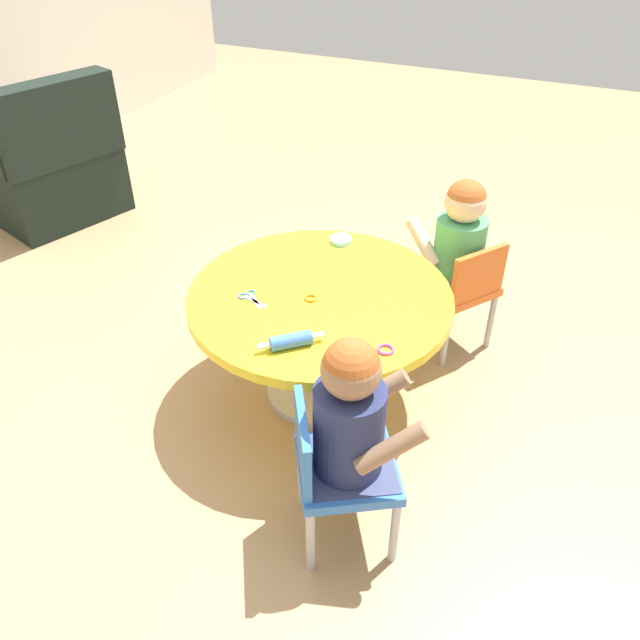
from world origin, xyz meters
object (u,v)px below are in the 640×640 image
object	(u,v)px
seated_child_right	(460,238)
armchair_dark	(49,166)
seated_child_left	(351,413)
rolling_pin	(291,341)
craft_table	(320,316)
child_chair_left	(336,468)
craft_scissors	(250,298)
child_chair_right	(459,288)

from	to	relation	value
seated_child_right	armchair_dark	distance (m)	2.56
seated_child_left	rolling_pin	size ratio (longest dim) A/B	2.75
armchair_dark	rolling_pin	distance (m)	2.49
craft_table	child_chair_left	bearing A→B (deg)	-151.90
seated_child_left	craft_scissors	xyz separation A→B (m)	(0.45, 0.58, -0.04)
seated_child_left	armchair_dark	world-z (taller)	armchair_dark
rolling_pin	craft_table	bearing A→B (deg)	6.87
child_chair_left	seated_child_left	size ratio (longest dim) A/B	1.05
rolling_pin	seated_child_right	bearing A→B (deg)	-21.37
craft_table	armchair_dark	size ratio (longest dim) A/B	1.11
seated_child_right	rolling_pin	size ratio (longest dim) A/B	2.75
craft_table	craft_scissors	world-z (taller)	craft_scissors
craft_table	seated_child_left	distance (m)	0.69
seated_child_left	child_chair_right	xyz separation A→B (m)	(1.11, -0.07, -0.23)
child_chair_left	seated_child_right	distance (m)	1.18
child_chair_left	craft_scissors	size ratio (longest dim) A/B	3.78
seated_child_left	rolling_pin	world-z (taller)	seated_child_left
armchair_dark	rolling_pin	xyz separation A→B (m)	(-1.17, -2.19, 0.21)
rolling_pin	child_chair_left	bearing A→B (deg)	-133.97
seated_child_right	craft_scissors	distance (m)	0.92
seated_child_left	craft_scissors	bearing A→B (deg)	52.31
craft_table	seated_child_right	xyz separation A→B (m)	(0.56, -0.39, 0.14)
craft_table	rolling_pin	bearing A→B (deg)	-173.13
armchair_dark	craft_scissors	distance (m)	2.17
child_chair_left	seated_child_left	xyz separation A→B (m)	(0.02, -0.03, 0.23)
child_chair_right	rolling_pin	xyz separation A→B (m)	(-0.86, 0.38, 0.21)
seated_child_left	seated_child_right	world-z (taller)	same
child_chair_right	craft_scissors	distance (m)	0.95
child_chair_right	seated_child_right	distance (m)	0.23
armchair_dark	craft_scissors	world-z (taller)	armchair_dark
seated_child_left	child_chair_right	world-z (taller)	seated_child_left
child_chair_right	craft_scissors	bearing A→B (deg)	136.17
seated_child_left	rolling_pin	bearing A→B (deg)	51.53
seated_child_left	child_chair_right	bearing A→B (deg)	-3.34
craft_table	rolling_pin	size ratio (longest dim) A/B	5.37
armchair_dark	rolling_pin	size ratio (longest dim) A/B	4.84
seated_child_left	craft_scissors	size ratio (longest dim) A/B	3.60
seated_child_right	craft_scissors	bearing A→B (deg)	138.62
child_chair_right	armchair_dark	size ratio (longest dim) A/B	0.60
rolling_pin	craft_scissors	bearing A→B (deg)	53.27
craft_scissors	craft_table	bearing A→B (deg)	-59.00
armchair_dark	craft_scissors	bearing A→B (deg)	-116.71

